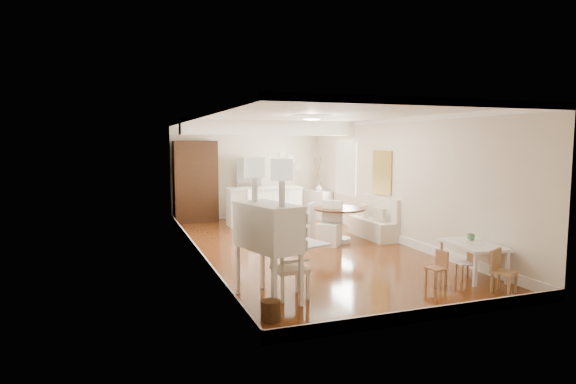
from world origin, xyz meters
TOP-DOWN VIEW (x-y plane):
  - room at (0.04, 0.32)m, footprint 9.00×9.04m
  - secretary_bureau at (-1.70, -2.99)m, footprint 1.36×1.37m
  - gustavian_armchair at (-1.37, -3.00)m, footprint 0.53×0.53m
  - wicker_basket at (-1.92, -3.79)m, footprint 0.33×0.33m
  - kids_table at (1.89, -3.03)m, footprint 0.83×1.22m
  - kids_chair_a at (1.03, -3.21)m, footprint 0.30×0.30m
  - kids_chair_b at (1.70, -3.08)m, footprint 0.31×0.31m
  - kids_chair_c at (1.73, -3.91)m, footprint 0.42×0.42m
  - banquette at (1.99, 0.50)m, footprint 0.52×1.60m
  - dining_table at (1.01, 0.27)m, footprint 1.44×1.44m
  - slip_chair_near at (0.67, 0.07)m, footprint 0.66×0.66m
  - slip_chair_far at (0.40, 0.89)m, footprint 0.59×0.58m
  - breakfast_counter at (0.10, 3.10)m, footprint 2.05×0.65m
  - bar_stool_left at (-0.22, 2.67)m, footprint 0.53×0.53m
  - bar_stool_right at (0.50, 2.67)m, footprint 0.43×0.43m
  - pantry_cabinet at (-1.60, 4.18)m, footprint 1.20×0.60m
  - fridge at (0.30, 4.15)m, footprint 0.75×0.65m
  - sideboard at (1.89, 3.53)m, footprint 0.63×0.95m
  - pencil_cup at (2.05, -2.80)m, footprint 0.18×0.18m
  - branch_vase at (1.92, 3.53)m, footprint 0.24×0.24m

SIDE VIEW (x-z plane):
  - wicker_basket at x=-1.92m, z-range 0.00..0.26m
  - kids_chair_b at x=1.70m, z-range 0.00..0.54m
  - kids_chair_a at x=1.03m, z-range 0.00..0.56m
  - kids_table at x=1.89m, z-range 0.00..0.57m
  - kids_chair_c at x=1.73m, z-range 0.00..0.67m
  - dining_table at x=1.01m, z-range 0.00..0.79m
  - sideboard at x=1.89m, z-range 0.00..0.83m
  - slip_chair_far at x=0.40m, z-range 0.00..0.86m
  - gustavian_armchair at x=-1.37m, z-range 0.00..0.88m
  - slip_chair_near at x=0.67m, z-range 0.00..0.97m
  - banquette at x=1.99m, z-range 0.00..0.98m
  - bar_stool_right at x=0.50m, z-range 0.00..0.99m
  - bar_stool_left at x=-0.22m, z-range 0.00..1.03m
  - breakfast_counter at x=0.10m, z-range 0.00..1.03m
  - pencil_cup at x=2.05m, z-range 0.57..0.68m
  - secretary_bureau at x=-1.70m, z-range 0.00..1.40m
  - fridge at x=0.30m, z-range 0.00..1.80m
  - branch_vase at x=1.92m, z-range 0.83..1.03m
  - pantry_cabinet at x=-1.60m, z-range 0.00..2.30m
  - room at x=0.04m, z-range 0.57..3.39m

